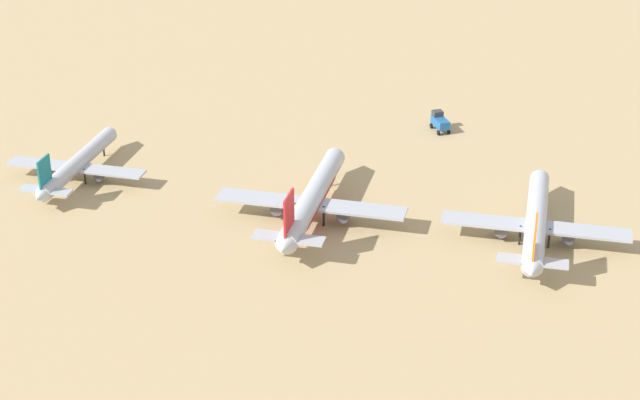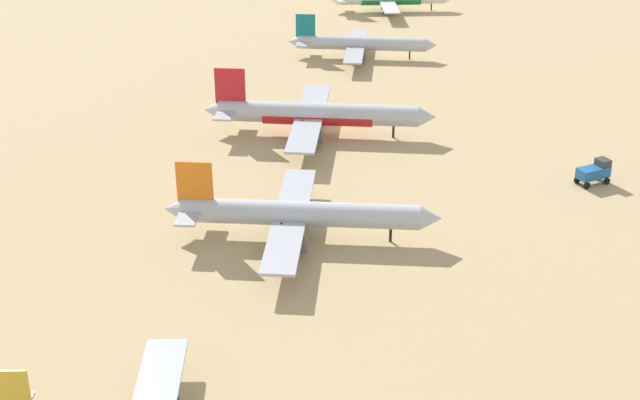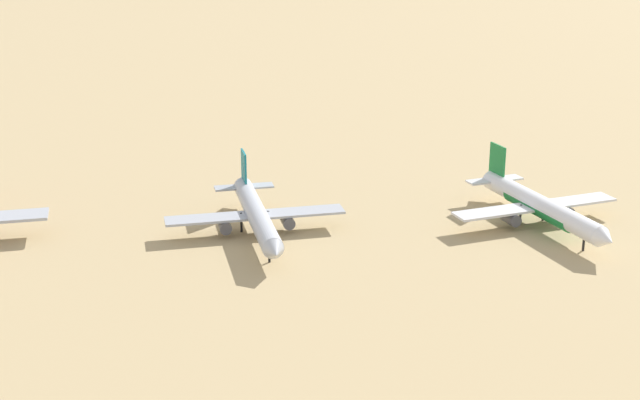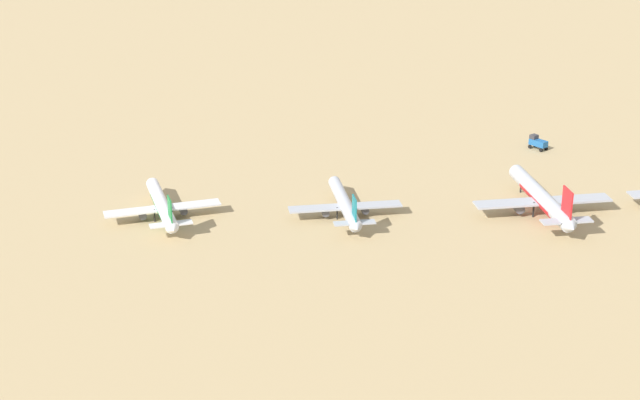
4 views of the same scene
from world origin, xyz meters
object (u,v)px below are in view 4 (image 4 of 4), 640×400
service_truck (538,142)px  parked_jet_3 (345,204)px  parked_jet_2 (541,198)px  parked_jet_4 (162,205)px

service_truck → parked_jet_3: bearing=120.3°
parked_jet_2 → parked_jet_4: bearing=80.7°
parked_jet_4 → parked_jet_2: bearing=-99.3°
parked_jet_2 → service_truck: (44.77, -17.90, -1.88)m
parked_jet_3 → service_truck: bearing=-59.7°
parked_jet_2 → parked_jet_4: parked_jet_2 is taller
service_truck → parked_jet_2: bearing=158.2°
parked_jet_2 → parked_jet_4: (14.65, 89.26, -0.70)m
parked_jet_3 → parked_jet_2: bearing=-98.7°
parked_jet_2 → service_truck: 48.26m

